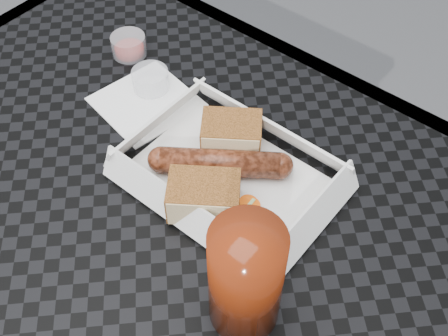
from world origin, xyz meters
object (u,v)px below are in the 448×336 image
(food_tray, at_px, (229,178))
(drink_glass, at_px, (246,279))
(bratwurst, at_px, (220,163))
(patio_table, at_px, (104,253))

(food_tray, bearing_deg, drink_glass, -46.16)
(drink_glass, bearing_deg, food_tray, 133.84)
(bratwurst, distance_m, drink_glass, 0.19)
(bratwurst, bearing_deg, patio_table, -116.36)
(food_tray, xyz_separation_m, drink_glass, (0.12, -0.12, 0.07))
(patio_table, height_order, food_tray, food_tray)
(food_tray, distance_m, drink_glass, 0.18)
(food_tray, height_order, drink_glass, drink_glass)
(patio_table, relative_size, food_tray, 3.64)
(food_tray, xyz_separation_m, bratwurst, (-0.01, -0.00, 0.02))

